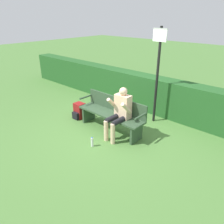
{
  "coord_description": "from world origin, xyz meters",
  "views": [
    {
      "loc": [
        3.49,
        -3.78,
        2.87
      ],
      "look_at": [
        0.15,
        -0.1,
        0.61
      ],
      "focal_mm": 35.0,
      "sensor_mm": 36.0,
      "label": 1
    }
  ],
  "objects_px": {
    "person_seated": "(120,111)",
    "backpack": "(79,111)",
    "signpost": "(158,70)",
    "water_bottle": "(92,142)",
    "park_bench": "(112,113)"
  },
  "relations": [
    {
      "from": "park_bench",
      "to": "signpost",
      "type": "height_order",
      "value": "signpost"
    },
    {
      "from": "backpack",
      "to": "signpost",
      "type": "distance_m",
      "value": 2.54
    },
    {
      "from": "backpack",
      "to": "signpost",
      "type": "xyz_separation_m",
      "value": [
        1.76,
        1.31,
        1.28
      ]
    },
    {
      "from": "signpost",
      "to": "water_bottle",
      "type": "bearing_deg",
      "value": -99.07
    },
    {
      "from": "park_bench",
      "to": "signpost",
      "type": "xyz_separation_m",
      "value": [
        0.55,
        1.19,
        1.02
      ]
    },
    {
      "from": "backpack",
      "to": "signpost",
      "type": "relative_size",
      "value": 0.18
    },
    {
      "from": "park_bench",
      "to": "person_seated",
      "type": "relative_size",
      "value": 1.53
    },
    {
      "from": "person_seated",
      "to": "signpost",
      "type": "height_order",
      "value": "signpost"
    },
    {
      "from": "park_bench",
      "to": "water_bottle",
      "type": "bearing_deg",
      "value": -76.92
    },
    {
      "from": "water_bottle",
      "to": "signpost",
      "type": "height_order",
      "value": "signpost"
    },
    {
      "from": "park_bench",
      "to": "person_seated",
      "type": "xyz_separation_m",
      "value": [
        0.38,
        -0.14,
        0.23
      ]
    },
    {
      "from": "person_seated",
      "to": "backpack",
      "type": "distance_m",
      "value": 1.66
    },
    {
      "from": "backpack",
      "to": "water_bottle",
      "type": "bearing_deg",
      "value": -29.55
    },
    {
      "from": "park_bench",
      "to": "water_bottle",
      "type": "distance_m",
      "value": 1.02
    },
    {
      "from": "backpack",
      "to": "signpost",
      "type": "bearing_deg",
      "value": 36.7
    }
  ]
}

